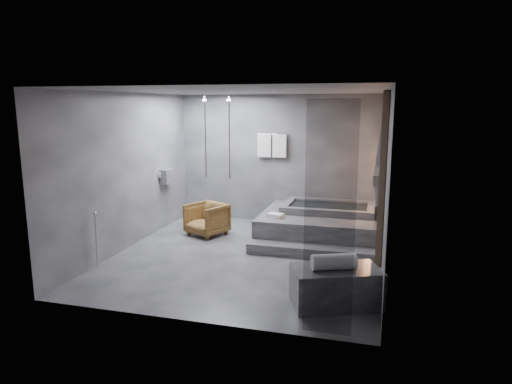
% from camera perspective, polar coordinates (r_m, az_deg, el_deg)
% --- Properties ---
extents(room, '(5.00, 5.04, 2.82)m').
position_cam_1_polar(room, '(7.74, 2.19, 4.54)').
color(room, '#323235').
rests_on(room, ground).
extents(tub_deck, '(2.20, 2.00, 0.50)m').
position_cam_1_polar(tub_deck, '(9.08, 7.91, -4.12)').
color(tub_deck, '#38383B').
rests_on(tub_deck, ground).
extents(tub_step, '(2.20, 0.36, 0.18)m').
position_cam_1_polar(tub_step, '(8.00, 6.76, -7.37)').
color(tub_step, '#38383B').
rests_on(tub_step, ground).
extents(concrete_bench, '(1.27, 0.99, 0.51)m').
position_cam_1_polar(concrete_bench, '(6.15, 9.95, -11.59)').
color(concrete_bench, '#313133').
rests_on(concrete_bench, ground).
extents(driftwood_chair, '(0.92, 0.93, 0.64)m').
position_cam_1_polar(driftwood_chair, '(9.22, -6.16, -3.40)').
color(driftwood_chair, '#422A10').
rests_on(driftwood_chair, ground).
extents(rolled_towel, '(0.61, 0.41, 0.21)m').
position_cam_1_polar(rolled_towel, '(5.99, 9.70, -8.59)').
color(rolled_towel, white).
rests_on(rolled_towel, concrete_bench).
extents(deck_towel, '(0.33, 0.28, 0.08)m').
position_cam_1_polar(deck_towel, '(8.57, 2.44, -2.94)').
color(deck_towel, white).
rests_on(deck_towel, tub_deck).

